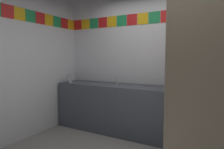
{
  "coord_description": "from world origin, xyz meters",
  "views": [
    {
      "loc": [
        0.88,
        -2.06,
        1.41
      ],
      "look_at": [
        -0.75,
        0.87,
        1.11
      ],
      "focal_mm": 31.88,
      "sensor_mm": 36.0,
      "label": 1
    }
  ],
  "objects": [
    {
      "name": "stall_divider",
      "position": [
        0.54,
        0.51,
        1.1
      ],
      "size": [
        0.92,
        1.42,
        2.2
      ],
      "color": "#726651",
      "rests_on": "ground_plane"
    },
    {
      "name": "vanity_counter",
      "position": [
        -0.87,
        1.18,
        0.45
      ],
      "size": [
        2.27,
        0.57,
        0.89
      ],
      "color": "#4C515B",
      "rests_on": "ground_plane"
    },
    {
      "name": "wall_side",
      "position": [
        -2.1,
        -0.0,
        1.42
      ],
      "size": [
        0.09,
        2.94,
        2.82
      ],
      "color": "silver",
      "rests_on": "ground_plane"
    },
    {
      "name": "wall_back",
      "position": [
        0.0,
        1.51,
        1.41
      ],
      "size": [
        4.11,
        0.09,
        2.82
      ],
      "color": "silver",
      "rests_on": "ground_plane"
    },
    {
      "name": "faucet_center",
      "position": [
        -0.87,
        1.27,
        0.94
      ],
      "size": [
        0.04,
        0.1,
        0.14
      ],
      "color": "silver",
      "rests_on": "vanity_counter"
    },
    {
      "name": "soap_dispenser",
      "position": [
        -1.83,
        1.02,
        0.97
      ],
      "size": [
        0.09,
        0.09,
        0.16
      ],
      "color": "#B7BABF",
      "rests_on": "vanity_counter"
    }
  ]
}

